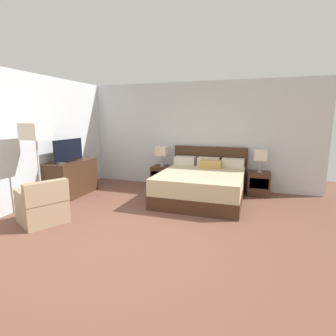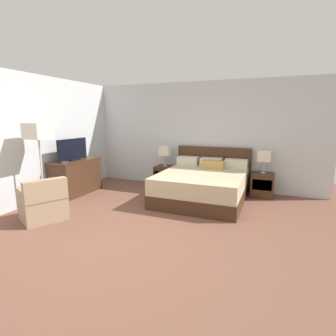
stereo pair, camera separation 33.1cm
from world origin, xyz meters
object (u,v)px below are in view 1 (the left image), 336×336
at_px(bed, 202,184).
at_px(nightstand_right, 259,184).
at_px(armchair_by_window, 43,206).
at_px(book_red_cover, 59,163).
at_px(nightstand_left, 162,176).
at_px(dresser, 72,177).
at_px(floor_lamp, 36,136).
at_px(table_lamp_left, 162,151).
at_px(tv, 69,151).
at_px(table_lamp_right, 261,155).

height_order(bed, nightstand_right, bed).
bearing_deg(armchair_by_window, book_red_cover, 117.90).
xyz_separation_m(nightstand_left, nightstand_right, (2.37, 0.00, 0.00)).
height_order(dresser, floor_lamp, floor_lamp).
bearing_deg(nightstand_left, dresser, -141.32).
bearing_deg(armchair_by_window, bed, 43.51).
height_order(book_red_cover, floor_lamp, floor_lamp).
bearing_deg(table_lamp_left, nightstand_right, -0.04).
distance_m(bed, table_lamp_left, 1.51).
bearing_deg(nightstand_right, armchair_by_window, -140.28).
height_order(dresser, tv, tv).
bearing_deg(book_red_cover, table_lamp_left, 46.66).
relative_size(bed, tv, 2.28).
relative_size(bed, table_lamp_left, 4.01).
relative_size(table_lamp_left, dresser, 0.41).
height_order(table_lamp_right, dresser, table_lamp_right).
bearing_deg(armchair_by_window, nightstand_left, 69.17).
relative_size(table_lamp_right, floor_lamp, 0.31).
height_order(table_lamp_left, tv, tv).
height_order(table_lamp_left, book_red_cover, table_lamp_left).
distance_m(nightstand_right, book_red_cover, 4.46).
distance_m(table_lamp_left, armchair_by_window, 3.15).
distance_m(table_lamp_right, armchair_by_window, 4.56).
distance_m(dresser, tv, 0.63).
distance_m(bed, book_red_cover, 3.10).
bearing_deg(dresser, nightstand_right, 18.48).
distance_m(bed, floor_lamp, 3.42).
relative_size(table_lamp_left, armchair_by_window, 0.55).
height_order(bed, table_lamp_left, bed).
bearing_deg(table_lamp_left, dresser, -141.29).
distance_m(table_lamp_right, floor_lamp, 4.65).
height_order(bed, book_red_cover, bed).
xyz_separation_m(table_lamp_right, dresser, (-4.08, -1.36, -0.51)).
xyz_separation_m(nightstand_left, tv, (-1.70, -1.42, 0.77)).
bearing_deg(table_lamp_right, tv, -160.77).
xyz_separation_m(table_lamp_left, floor_lamp, (-1.53, -2.47, 0.52)).
bearing_deg(tv, nightstand_left, 39.89).
bearing_deg(floor_lamp, book_red_cover, 102.72).
height_order(nightstand_left, dresser, dresser).
bearing_deg(table_lamp_right, floor_lamp, -147.60).
bearing_deg(dresser, table_lamp_left, 38.71).
bearing_deg(armchair_by_window, floor_lamp, 136.18).
distance_m(bed, nightstand_right, 1.39).
bearing_deg(tv, table_lamp_left, 39.92).
bearing_deg(nightstand_left, bed, -31.05).
xyz_separation_m(bed, book_red_cover, (-2.87, -1.07, 0.48)).
bearing_deg(armchair_by_window, table_lamp_left, 69.18).
bearing_deg(dresser, floor_lamp, -81.00).
xyz_separation_m(book_red_cover, armchair_by_window, (0.58, -1.10, -0.53)).
bearing_deg(tv, armchair_by_window, -67.67).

